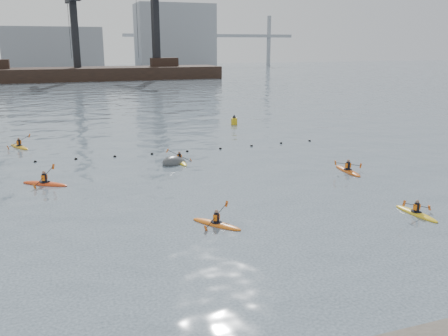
{
  "coord_description": "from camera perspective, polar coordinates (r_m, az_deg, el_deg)",
  "views": [
    {
      "loc": [
        -6.24,
        -15.54,
        8.83
      ],
      "look_at": [
        1.51,
        6.09,
        2.8
      ],
      "focal_mm": 38.0,
      "sensor_mm": 36.0,
      "label": 1
    }
  ],
  "objects": [
    {
      "name": "nav_buoy",
      "position": [
        53.71,
        1.23,
        5.66
      ],
      "size": [
        0.71,
        0.71,
        1.29
      ],
      "color": "gold",
      "rests_on": "ground"
    },
    {
      "name": "kayaker_1",
      "position": [
        27.41,
        22.11,
        -5.02
      ],
      "size": [
        1.98,
        2.94,
        1.02
      ],
      "rotation": [
        0.0,
        0.0,
        0.07
      ],
      "color": "yellow",
      "rests_on": "ground"
    },
    {
      "name": "kayaker_4",
      "position": [
        34.9,
        14.66,
        -0.27
      ],
      "size": [
        2.17,
        3.24,
        1.03
      ],
      "rotation": [
        0.0,
        0.0,
        3.08
      ],
      "color": "#C95412",
      "rests_on": "ground"
    },
    {
      "name": "ground",
      "position": [
        18.93,
        1.96,
        -13.11
      ],
      "size": [
        400.0,
        400.0,
        0.0
      ],
      "primitive_type": "plane",
      "color": "#323E49",
      "rests_on": "ground"
    },
    {
      "name": "kayaker_3",
      "position": [
        36.68,
        -5.37,
        0.86
      ],
      "size": [
        2.09,
        3.0,
        1.24
      ],
      "rotation": [
        0.0,
        0.0,
        0.06
      ],
      "color": "yellow",
      "rests_on": "ground"
    },
    {
      "name": "skyline",
      "position": [
        166.03,
        -17.33,
        14.21
      ],
      "size": [
        141.0,
        28.0,
        22.0
      ],
      "color": "gray",
      "rests_on": "ground"
    },
    {
      "name": "kayaker_0",
      "position": [
        23.97,
        -0.91,
        -6.68
      ],
      "size": [
        2.21,
        2.68,
        1.12
      ],
      "rotation": [
        0.0,
        0.0,
        0.64
      ],
      "color": "orange",
      "rests_on": "ground"
    },
    {
      "name": "barge_pier",
      "position": [
        125.87,
        -17.26,
        10.91
      ],
      "size": [
        72.0,
        19.3,
        29.5
      ],
      "color": "black",
      "rests_on": "ground"
    },
    {
      "name": "kayaker_2",
      "position": [
        32.8,
        -20.75,
        -1.71
      ],
      "size": [
        3.07,
        2.4,
        1.24
      ],
      "rotation": [
        0.0,
        0.0,
        0.97
      ],
      "color": "red",
      "rests_on": "ground"
    },
    {
      "name": "kayaker_5",
      "position": [
        45.43,
        -23.4,
        2.4
      ],
      "size": [
        2.0,
        3.06,
        1.2
      ],
      "rotation": [
        0.0,
        0.0,
        0.48
      ],
      "color": "gold",
      "rests_on": "ground"
    },
    {
      "name": "float_line",
      "position": [
        39.49,
        -10.86,
        1.57
      ],
      "size": [
        33.24,
        0.73,
        0.24
      ],
      "color": "black",
      "rests_on": "ground"
    },
    {
      "name": "mooring_buoy",
      "position": [
        36.34,
        -5.98,
        0.56
      ],
      "size": [
        2.86,
        2.65,
        1.64
      ],
      "primitive_type": "ellipsoid",
      "rotation": [
        0.0,
        0.21,
        0.65
      ],
      "color": "#393B3D",
      "rests_on": "ground"
    }
  ]
}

